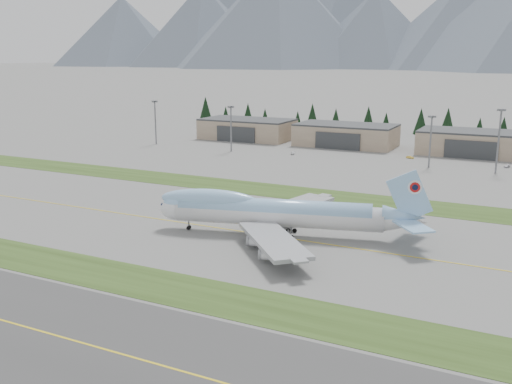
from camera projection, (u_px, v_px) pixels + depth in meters
The scene contains 15 objects.
ground at pixel (223, 229), 146.16m from camera, with size 7000.00×7000.00×0.00m, color slate.
grass_strip_near at pixel (129, 279), 113.02m from camera, with size 400.00×14.00×0.08m, color #2D4418.
grass_strip_far at pixel (291, 192), 185.41m from camera, with size 400.00×18.00×0.08m, color #2D4418.
asphalt_taxiway at pixel (34, 329), 92.09m from camera, with size 400.00×32.00×0.04m, color #363636.
taxiway_line_main at pixel (223, 229), 146.16m from camera, with size 400.00×0.40×0.02m, color yellow.
taxiway_line_near at pixel (34, 329), 92.09m from camera, with size 400.00×0.40×0.02m, color yellow.
boeing_747_freighter at pixel (275, 212), 139.80m from camera, with size 67.83×56.64×17.84m.
hangar_left at pixel (247, 129), 305.86m from camera, with size 48.00×26.60×10.80m.
hangar_center at pixel (346, 135), 282.12m from camera, with size 48.00×26.60×10.80m.
hangar_right at pixel (474, 143), 256.22m from camera, with size 48.00×26.60×10.80m.
floodlight_masts at pixel (315, 123), 245.67m from camera, with size 162.98×6.95×24.27m.
service_vehicle_a at pixel (293, 154), 258.10m from camera, with size 1.53×3.79×1.29m, color silver.
service_vehicle_b at pixel (410, 158), 247.62m from camera, with size 1.19×3.38×1.11m, color gold.
service_vehicle_c at pixel (507, 167), 227.53m from camera, with size 1.60×3.94×1.14m, color silver.
conifer_belt at pixel (423, 121), 325.73m from camera, with size 280.85×14.47×16.75m.
Camera 1 is at (69.67, -121.78, 42.87)m, focal length 40.00 mm.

